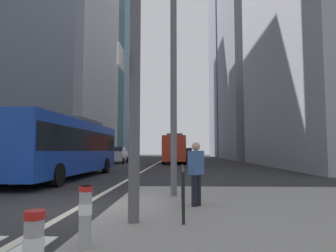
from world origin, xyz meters
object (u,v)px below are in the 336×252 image
Objects in this scene: bollard_left at (85,213)px; pedestrian_waiting at (196,171)px; car_oncoming_mid at (118,155)px; traffic_signal_gantry at (49,26)px; street_lamp_post at (174,33)px; bollard_front at (33,250)px; car_receding_far at (177,154)px; city_bus_red_receding at (176,148)px; city_bus_blue_oncoming at (67,145)px; car_receding_near at (187,153)px.

bollard_left is 3.79m from pedestrian_waiting.
traffic_signal_gantry reaches higher than car_oncoming_mid.
pedestrian_waiting is (1.77, 3.33, 0.39)m from bollard_left.
bollard_left is at bearing -49.14° from traffic_signal_gantry.
street_lamp_post is (2.50, 3.47, 1.21)m from traffic_signal_gantry.
pedestrian_waiting is at bearing 70.06° from bollard_front.
street_lamp_post is (0.33, -39.45, 4.29)m from car_receding_far.
city_bus_red_receding is at bearing 90.70° from street_lamp_post.
traffic_signal_gantry is 0.75× the size of street_lamp_post.
bollard_left is (-0.00, 1.56, 0.03)m from bollard_front.
traffic_signal_gantry is at bearing -149.83° from pedestrian_waiting.
city_bus_blue_oncoming reaches higher than pedestrian_waiting.
bollard_front is 1.56m from bollard_left.
city_bus_red_receding is at bearing 86.04° from traffic_signal_gantry.
city_bus_blue_oncoming is 1.05× the size of city_bus_red_receding.
street_lamp_post is 9.16× the size of bollard_left.
car_receding_near is 5.30m from car_receding_far.
bollard_front is at bearing -91.39° from city_bus_red_receding.
bollard_front is 0.52× the size of pedestrian_waiting.
pedestrian_waiting is at bearing -88.17° from city_bus_red_receding.
city_bus_red_receding reaches higher than bollard_front.
city_bus_blue_oncoming is 38.03m from car_receding_near.
car_receding_far is 5.34× the size of bollard_left.
traffic_signal_gantry is at bearing 113.22° from bollard_front.
city_bus_blue_oncoming is 14.61× the size of bollard_front.
street_lamp_post reaches higher than bollard_left.
car_oncoming_mid is 0.99× the size of car_receding_far.
bollard_left is at bearing -93.05° from car_receding_near.
car_receding_far is at bearing -109.75° from car_receding_near.
pedestrian_waiting is at bearing -88.70° from car_receding_far.
traffic_signal_gantry reaches higher than car_receding_near.
city_bus_blue_oncoming is at bearing 130.29° from street_lamp_post.
city_bus_red_receding is 1.92× the size of traffic_signal_gantry.
street_lamp_post is at bearing 54.30° from traffic_signal_gantry.
car_receding_near is at bearing 87.05° from bollard_front.
car_receding_far is at bearing 90.48° from street_lamp_post.
car_oncoming_mid is (-6.90, -1.07, -0.85)m from city_bus_red_receding.
city_bus_red_receding is at bearing 8.82° from car_oncoming_mid.
car_receding_near is at bearing 86.95° from bollard_left.
city_bus_blue_oncoming is 10.01m from street_lamp_post.
city_bus_blue_oncoming is at bearing 111.94° from bollard_left.
car_receding_near is at bearing 78.57° from city_bus_blue_oncoming.
car_receding_far is at bearing 88.95° from bollard_front.
car_oncoming_mid is 30.62m from traffic_signal_gantry.
city_bus_blue_oncoming is 2.01× the size of traffic_signal_gantry.
car_receding_far is (6.91, 12.82, 0.00)m from car_oncoming_mid.
car_oncoming_mid and car_receding_near have the same top height.
car_oncoming_mid is 29.36m from pedestrian_waiting.
car_oncoming_mid is at bearing -171.18° from city_bus_red_receding.
city_bus_red_receding is 32.73m from bollard_left.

